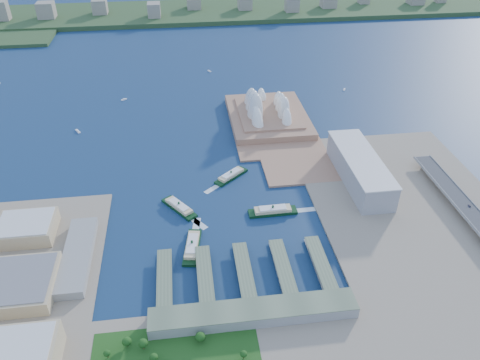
{
  "coord_description": "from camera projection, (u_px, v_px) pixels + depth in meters",
  "views": [
    {
      "loc": [
        -36.98,
        -429.11,
        365.92
      ],
      "look_at": [
        29.99,
        78.69,
        18.0
      ],
      "focal_mm": 35.0,
      "sensor_mm": 36.0,
      "label": 1
    }
  ],
  "objects": [
    {
      "name": "boat_b",
      "position": [
        124.0,
        99.0,
        870.08
      ],
      "size": [
        10.93,
        9.0,
        2.88
      ],
      "primitive_type": null,
      "rotation": [
        0.0,
        0.0,
        2.16
      ],
      "color": "white",
      "rests_on": "ground"
    },
    {
      "name": "opera_house",
      "position": [
        269.0,
        103.0,
        784.53
      ],
      "size": [
        134.0,
        180.0,
        58.0
      ],
      "primitive_type": null,
      "color": "white",
      "rests_on": "peninsula"
    },
    {
      "name": "east_land",
      "position": [
        432.0,
        240.0,
        545.64
      ],
      "size": [
        240.0,
        500.0,
        3.0
      ],
      "primitive_type": "cube",
      "color": "gray",
      "rests_on": "ground"
    },
    {
      "name": "terminal_building",
      "position": [
        254.0,
        313.0,
        447.37
      ],
      "size": [
        200.0,
        28.0,
        12.0
      ],
      "primitive_type": "cube",
      "color": "gray",
      "rests_on": "south_land"
    },
    {
      "name": "ferry_a",
      "position": [
        179.0,
        206.0,
        593.42
      ],
      "size": [
        45.35,
        55.12,
        10.85
      ],
      "primitive_type": null,
      "rotation": [
        0.0,
        0.0,
        0.62
      ],
      "color": "black",
      "rests_on": "ground"
    },
    {
      "name": "far_shore",
      "position": [
        189.0,
        12.0,
        1361.86
      ],
      "size": [
        2200.0,
        260.0,
        12.0
      ],
      "primitive_type": "cube",
      "color": "#2D4926",
      "rests_on": "ground"
    },
    {
      "name": "peninsula",
      "position": [
        272.0,
        125.0,
        785.54
      ],
      "size": [
        135.0,
        220.0,
        3.0
      ],
      "primitive_type": "cube",
      "color": "#9B7055",
      "rests_on": "ground"
    },
    {
      "name": "boat_a",
      "position": [
        78.0,
        131.0,
        767.11
      ],
      "size": [
        10.69,
        14.69,
        2.86
      ],
      "primitive_type": null,
      "rotation": [
        0.0,
        0.0,
        0.53
      ],
      "color": "white",
      "rests_on": "ground"
    },
    {
      "name": "ground",
      "position": [
        224.0,
        231.0,
        561.52
      ],
      "size": [
        3000.0,
        3000.0,
        0.0
      ],
      "primitive_type": "plane",
      "color": "#0F2747",
      "rests_on": "ground"
    },
    {
      "name": "far_skyline",
      "position": [
        189.0,
        2.0,
        1326.64
      ],
      "size": [
        1900.0,
        140.0,
        55.0
      ],
      "primitive_type": null,
      "color": "gray",
      "rests_on": "far_shore"
    },
    {
      "name": "boat_e",
      "position": [
        209.0,
        71.0,
        989.32
      ],
      "size": [
        7.82,
        10.87,
        2.58
      ],
      "primitive_type": null,
      "rotation": [
        0.0,
        0.0,
        0.48
      ],
      "color": "white",
      "rests_on": "ground"
    },
    {
      "name": "car_c",
      "position": [
        470.0,
        206.0,
        576.28
      ],
      "size": [
        2.03,
        4.99,
        1.45
      ],
      "primitive_type": "imported",
      "color": "slate",
      "rests_on": "expressway"
    },
    {
      "name": "toaster_building",
      "position": [
        360.0,
        169.0,
        636.71
      ],
      "size": [
        45.0,
        155.0,
        35.0
      ],
      "primitive_type": "cube",
      "color": "gray",
      "rests_on": "east_land"
    },
    {
      "name": "ferry_b",
      "position": [
        231.0,
        174.0,
        653.79
      ],
      "size": [
        51.0,
        46.54,
        10.43
      ],
      "primitive_type": null,
      "rotation": [
        0.0,
        0.0,
        -0.86
      ],
      "color": "black",
      "rests_on": "ground"
    },
    {
      "name": "ferry_d",
      "position": [
        273.0,
        209.0,
        586.64
      ],
      "size": [
        61.64,
        16.84,
        11.6
      ],
      "primitive_type": null,
      "rotation": [
        0.0,
        0.0,
        1.59
      ],
      "color": "black",
      "rests_on": "ground"
    },
    {
      "name": "ferry_wharves",
      "position": [
        244.0,
        272.0,
        498.92
      ],
      "size": [
        184.0,
        90.0,
        9.3
      ],
      "primitive_type": null,
      "color": "#59684F",
      "rests_on": "ground"
    },
    {
      "name": "boat_c",
      "position": [
        344.0,
        89.0,
        909.07
      ],
      "size": [
        7.69,
        10.57,
        2.34
      ],
      "primitive_type": null,
      "rotation": [
        0.0,
        0.0,
        2.64
      ],
      "color": "white",
      "rests_on": "ground"
    },
    {
      "name": "ferry_c",
      "position": [
        192.0,
        245.0,
        532.34
      ],
      "size": [
        25.2,
        62.04,
        11.41
      ],
      "primitive_type": null,
      "rotation": [
        0.0,
        0.0,
        2.97
      ],
      "color": "black",
      "rests_on": "ground"
    }
  ]
}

